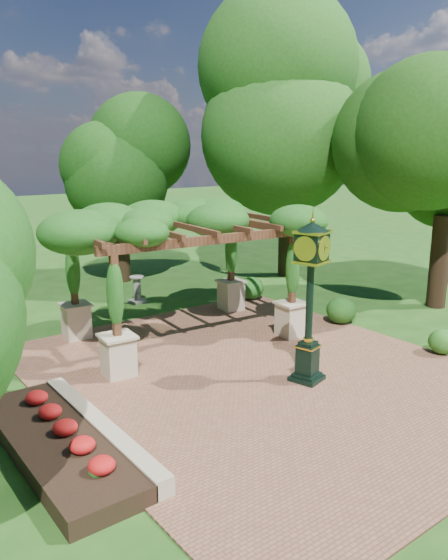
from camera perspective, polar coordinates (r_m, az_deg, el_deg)
ground at (r=13.51m, az=6.55°, el=-11.12°), size 120.00×120.00×0.00m
brick_plaza at (r=14.17m, az=3.72°, el=-9.74°), size 10.00×12.00×0.04m
border_wall at (r=11.47m, az=-12.79°, el=-15.00°), size 0.35×5.00×0.40m
flower_bed at (r=11.20m, az=-17.14°, el=-16.15°), size 1.50×5.00×0.36m
pedestal_clock at (r=13.13m, az=9.01°, el=-0.74°), size 0.98×0.98×4.03m
pergola at (r=16.00m, az=-4.35°, el=5.34°), size 6.79×4.59×4.08m
sundial at (r=20.65m, az=-9.06°, el=-1.14°), size 0.62×0.62×1.01m
shrub_front at (r=16.48m, az=21.86°, el=-5.98°), size 0.91×0.91×0.69m
shrub_mid at (r=18.30m, az=12.14°, el=-3.09°), size 1.06×1.06×0.87m
shrub_back at (r=20.76m, az=2.88°, el=-0.84°), size 0.99×0.99×0.85m
tree_north at (r=23.62m, az=-11.05°, el=11.99°), size 3.93×3.93×7.42m
tree_east_far at (r=24.59m, az=7.07°, el=17.84°), size 6.08×6.08×10.91m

